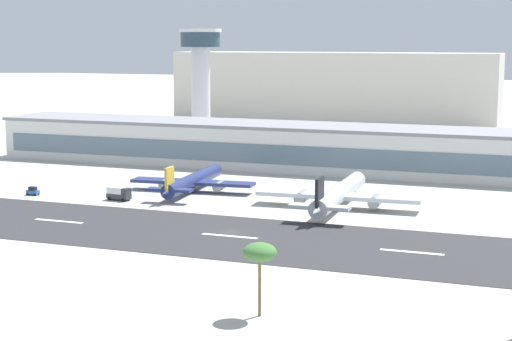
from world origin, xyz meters
TOP-DOWN VIEW (x-y plane):
  - ground_plane at (0.00, 0.00)m, footprint 1400.00×1400.00m
  - runway_strip at (0.00, -3.80)m, footprint 800.00×36.58m
  - runway_centreline_dash_3 at (-38.99, -3.80)m, footprint 12.00×1.20m
  - runway_centreline_dash_4 at (1.32, -3.80)m, footprint 12.00×1.20m
  - runway_centreline_dash_5 at (38.08, -3.80)m, footprint 12.00×1.20m
  - terminal_building at (-8.76, 88.24)m, footprint 209.98×24.79m
  - control_tower at (-63.92, 125.36)m, footprint 15.38×15.38m
  - distant_hotel_block at (-41.67, 220.86)m, footprint 149.01×24.53m
  - airliner_gold_tail_gate_0 at (-27.41, 39.33)m, footprint 33.16×41.94m
  - airliner_black_tail_gate_1 at (13.83, 31.66)m, footprint 39.24×48.25m
  - service_baggage_tug_0 at (-63.25, 20.95)m, footprint 3.24×1.95m
  - service_box_truck_1 at (-39.26, 22.66)m, footprint 6.23×3.23m
  - palm_tree_2 at (24.74, -48.71)m, footprint 4.87×4.87m

SIDE VIEW (x-z plane):
  - ground_plane at x=0.00m, z-range 0.00..0.00m
  - runway_strip at x=0.00m, z-range 0.00..0.08m
  - runway_centreline_dash_3 at x=-38.99m, z-range 0.08..0.09m
  - runway_centreline_dash_4 at x=1.32m, z-range 0.08..0.09m
  - runway_centreline_dash_5 at x=38.08m, z-range 0.08..0.09m
  - service_baggage_tug_0 at x=-63.25m, z-range -0.05..2.15m
  - service_box_truck_1 at x=-39.26m, z-range 0.16..3.41m
  - airliner_gold_tail_gate_0 at x=-27.41m, z-range -1.59..7.17m
  - airliner_black_tail_gate_1 at x=13.83m, z-range -1.82..8.24m
  - terminal_building at x=-8.76m, z-range 0.00..13.60m
  - palm_tree_2 at x=24.74m, z-range 3.88..14.63m
  - distant_hotel_block at x=-41.67m, z-range 0.00..33.21m
  - control_tower at x=-63.92m, z-range 6.23..49.12m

